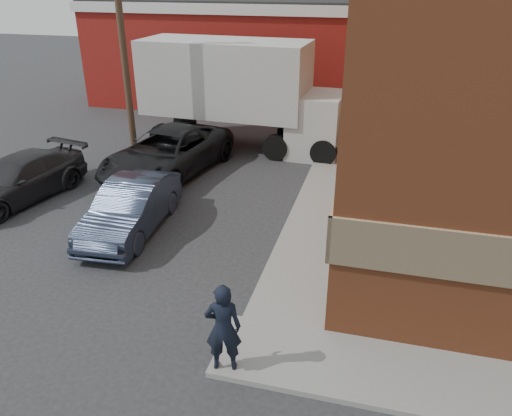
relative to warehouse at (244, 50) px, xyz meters
The scene contains 9 objects.
ground 21.07m from the warehouse, 73.30° to the right, with size 90.00×90.00×0.00m, color #28282B.
sidewalk_west 13.12m from the warehouse, 59.04° to the right, with size 1.80×18.00×0.12m, color gray.
warehouse is the anchor object (origin of this frame).
utility_pole 11.27m from the warehouse, 97.77° to the right, with size 2.00×0.26×9.00m.
man 22.39m from the warehouse, 74.94° to the right, with size 0.67×0.44×1.85m, color black.
sedan 16.97m from the warehouse, 85.20° to the right, with size 1.56×4.47×1.47m, color #2E374D.
suv_a 12.49m from the warehouse, 87.26° to the right, with size 2.79×6.05×1.68m, color black.
suv_b 16.19m from the warehouse, 101.71° to the right, with size 2.01×4.96×1.44m, color #28282A.
box_truck 8.91m from the warehouse, 73.66° to the right, with size 9.06×3.09×4.42m.
Camera 1 is at (2.25, -8.43, 6.96)m, focal length 35.00 mm.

